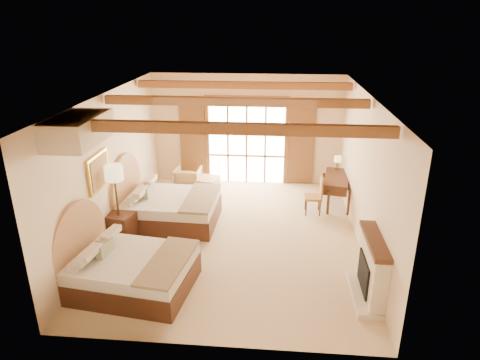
# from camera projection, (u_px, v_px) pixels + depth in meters

# --- Properties ---
(floor) EXTENTS (7.00, 7.00, 0.00)m
(floor) POSITION_uv_depth(u_px,v_px,m) (235.00, 236.00, 9.77)
(floor) COLOR #D0BB8C
(floor) RESTS_ON ground
(wall_back) EXTENTS (5.50, 0.00, 5.50)m
(wall_back) POSITION_uv_depth(u_px,v_px,m) (247.00, 130.00, 12.45)
(wall_back) COLOR beige
(wall_back) RESTS_ON ground
(wall_left) EXTENTS (0.00, 7.00, 7.00)m
(wall_left) POSITION_uv_depth(u_px,v_px,m) (111.00, 166.00, 9.42)
(wall_left) COLOR beige
(wall_left) RESTS_ON ground
(wall_right) EXTENTS (0.00, 7.00, 7.00)m
(wall_right) POSITION_uv_depth(u_px,v_px,m) (365.00, 174.00, 8.97)
(wall_right) COLOR beige
(wall_right) RESTS_ON ground
(ceiling) EXTENTS (7.00, 7.00, 0.00)m
(ceiling) POSITION_uv_depth(u_px,v_px,m) (235.00, 96.00, 8.62)
(ceiling) COLOR #B07838
(ceiling) RESTS_ON ground
(ceiling_beams) EXTENTS (5.39, 4.60, 0.18)m
(ceiling_beams) POSITION_uv_depth(u_px,v_px,m) (235.00, 102.00, 8.67)
(ceiling_beams) COLOR brown
(ceiling_beams) RESTS_ON ceiling
(french_doors) EXTENTS (3.95, 0.08, 2.60)m
(french_doors) POSITION_uv_depth(u_px,v_px,m) (247.00, 142.00, 12.52)
(french_doors) COLOR white
(french_doors) RESTS_ON ground
(fireplace) EXTENTS (0.46, 1.40, 1.16)m
(fireplace) POSITION_uv_depth(u_px,v_px,m) (371.00, 271.00, 7.52)
(fireplace) COLOR beige
(fireplace) RESTS_ON ground
(painting) EXTENTS (0.06, 0.95, 0.75)m
(painting) POSITION_uv_depth(u_px,v_px,m) (99.00, 172.00, 8.67)
(painting) COLOR gold
(painting) RESTS_ON wall_left
(canopy_valance) EXTENTS (0.70, 1.40, 0.45)m
(canopy_valance) POSITION_uv_depth(u_px,v_px,m) (78.00, 130.00, 7.05)
(canopy_valance) COLOR beige
(canopy_valance) RESTS_ON ceiling
(bed_near) EXTENTS (2.34, 1.88, 1.41)m
(bed_near) POSITION_uv_depth(u_px,v_px,m) (123.00, 267.00, 7.78)
(bed_near) COLOR #401F14
(bed_near) RESTS_ON floor
(bed_far) EXTENTS (2.30, 1.77, 1.48)m
(bed_far) POSITION_uv_depth(u_px,v_px,m) (163.00, 205.00, 10.28)
(bed_far) COLOR #401F14
(bed_far) RESTS_ON floor
(nightstand) EXTENTS (0.66, 0.66, 0.66)m
(nightstand) POSITION_uv_depth(u_px,v_px,m) (122.00, 227.00, 9.46)
(nightstand) COLOR #401F14
(nightstand) RESTS_ON floor
(floor_lamp) EXTENTS (0.38, 0.38, 1.80)m
(floor_lamp) POSITION_uv_depth(u_px,v_px,m) (114.00, 178.00, 8.98)
(floor_lamp) COLOR #3D2E18
(floor_lamp) RESTS_ON floor
(armchair) EXTENTS (0.73, 0.75, 0.66)m
(armchair) POSITION_uv_depth(u_px,v_px,m) (188.00, 179.00, 12.28)
(armchair) COLOR tan
(armchair) RESTS_ON floor
(ottoman) EXTENTS (0.72, 0.72, 0.45)m
(ottoman) POSITION_uv_depth(u_px,v_px,m) (207.00, 185.00, 12.09)
(ottoman) COLOR tan
(ottoman) RESTS_ON floor
(desk) EXTENTS (0.85, 1.52, 0.77)m
(desk) POSITION_uv_depth(u_px,v_px,m) (336.00, 189.00, 11.32)
(desk) COLOR #401F14
(desk) RESTS_ON floor
(desk_chair) EXTENTS (0.44, 0.44, 0.98)m
(desk_chair) POSITION_uv_depth(u_px,v_px,m) (314.00, 202.00, 10.80)
(desk_chair) COLOR olive
(desk_chair) RESTS_ON floor
(desk_lamp) EXTENTS (0.19, 0.19, 0.39)m
(desk_lamp) POSITION_uv_depth(u_px,v_px,m) (338.00, 160.00, 11.57)
(desk_lamp) COLOR #3D2E18
(desk_lamp) RESTS_ON desk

